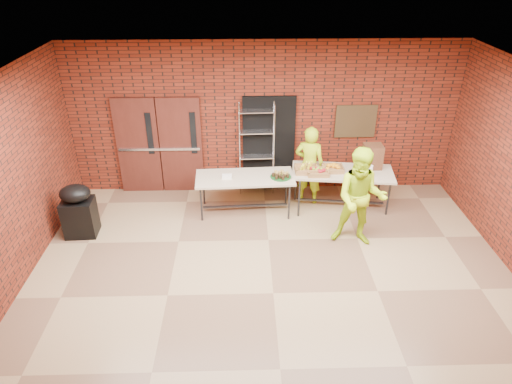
# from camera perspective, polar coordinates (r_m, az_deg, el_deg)

# --- Properties ---
(room) EXTENTS (8.08, 7.08, 3.28)m
(room) POSITION_cam_1_polar(r_m,az_deg,el_deg) (6.38, 2.44, -1.74)
(room) COLOR brown
(room) RESTS_ON ground
(double_doors) EXTENTS (1.78, 0.12, 2.10)m
(double_doors) POSITION_cam_1_polar(r_m,az_deg,el_deg) (9.84, -11.93, 5.67)
(double_doors) COLOR #4E1E16
(double_doors) RESTS_ON room
(dark_doorway) EXTENTS (1.10, 0.06, 2.10)m
(dark_doorway) POSITION_cam_1_polar(r_m,az_deg,el_deg) (9.72, 1.60, 5.98)
(dark_doorway) COLOR black
(dark_doorway) RESTS_ON room
(bronze_plaque) EXTENTS (0.85, 0.04, 0.70)m
(bronze_plaque) POSITION_cam_1_polar(r_m,az_deg,el_deg) (9.79, 12.34, 8.63)
(bronze_plaque) COLOR #403019
(bronze_plaque) RESTS_ON room
(wire_rack) EXTENTS (0.74, 0.27, 2.00)m
(wire_rack) POSITION_cam_1_polar(r_m,az_deg,el_deg) (9.60, 0.08, 5.36)
(wire_rack) COLOR silver
(wire_rack) RESTS_ON room
(table_left) EXTENTS (1.95, 0.88, 0.79)m
(table_left) POSITION_cam_1_polar(r_m,az_deg,el_deg) (8.96, -1.39, 1.55)
(table_left) COLOR tan
(table_left) RESTS_ON room
(table_right) EXTENTS (2.08, 1.08, 0.82)m
(table_right) POSITION_cam_1_polar(r_m,az_deg,el_deg) (9.26, 10.73, 2.18)
(table_right) COLOR tan
(table_right) RESTS_ON room
(basket_bananas) EXTENTS (0.45, 0.35, 0.14)m
(basket_bananas) POSITION_cam_1_polar(r_m,az_deg,el_deg) (9.07, 6.32, 2.86)
(basket_bananas) COLOR #A16B40
(basket_bananas) RESTS_ON table_right
(basket_oranges) EXTENTS (0.41, 0.32, 0.13)m
(basket_oranges) POSITION_cam_1_polar(r_m,az_deg,el_deg) (9.19, 9.58, 2.93)
(basket_oranges) COLOR #A16B40
(basket_oranges) RESTS_ON table_right
(basket_apples) EXTENTS (0.41, 0.32, 0.13)m
(basket_apples) POSITION_cam_1_polar(r_m,az_deg,el_deg) (9.00, 7.76, 2.49)
(basket_apples) COLOR #A16B40
(basket_apples) RESTS_ON table_right
(muffin_tray) EXTENTS (0.41, 0.41, 0.10)m
(muffin_tray) POSITION_cam_1_polar(r_m,az_deg,el_deg) (8.90, 3.11, 2.14)
(muffin_tray) COLOR #144E1D
(muffin_tray) RESTS_ON table_left
(napkin_box) EXTENTS (0.19, 0.13, 0.06)m
(napkin_box) POSITION_cam_1_polar(r_m,az_deg,el_deg) (8.88, -3.66, 1.95)
(napkin_box) COLOR white
(napkin_box) RESTS_ON table_left
(coffee_dispenser) EXTENTS (0.37, 0.33, 0.48)m
(coffee_dispenser) POSITION_cam_1_polar(r_m,az_deg,el_deg) (9.42, 14.33, 4.35)
(coffee_dispenser) COLOR brown
(coffee_dispenser) RESTS_ON table_right
(cup_stack_front) EXTENTS (0.08, 0.08, 0.24)m
(cup_stack_front) POSITION_cam_1_polar(r_m,az_deg,el_deg) (9.11, 12.91, 2.81)
(cup_stack_front) COLOR white
(cup_stack_front) RESTS_ON table_right
(cup_stack_mid) EXTENTS (0.08, 0.08, 0.23)m
(cup_stack_mid) POSITION_cam_1_polar(r_m,az_deg,el_deg) (9.09, 14.13, 2.56)
(cup_stack_mid) COLOR white
(cup_stack_mid) RESTS_ON table_right
(cup_stack_back) EXTENTS (0.08, 0.08, 0.24)m
(cup_stack_back) POSITION_cam_1_polar(r_m,az_deg,el_deg) (9.23, 12.60, 3.17)
(cup_stack_back) COLOR white
(cup_stack_back) RESTS_ON table_right
(covered_grill) EXTENTS (0.58, 0.49, 1.02)m
(covered_grill) POSITION_cam_1_polar(r_m,az_deg,el_deg) (8.97, -21.30, -2.15)
(covered_grill) COLOR black
(covered_grill) RESTS_ON room
(volunteer_woman) EXTENTS (0.70, 0.58, 1.66)m
(volunteer_woman) POSITION_cam_1_polar(r_m,az_deg,el_deg) (9.37, 6.68, 3.37)
(volunteer_woman) COLOR #B8E018
(volunteer_woman) RESTS_ON room
(volunteer_man) EXTENTS (1.03, 0.89, 1.84)m
(volunteer_man) POSITION_cam_1_polar(r_m,az_deg,el_deg) (8.13, 12.94, -0.74)
(volunteer_man) COLOR #B8E018
(volunteer_man) RESTS_ON room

